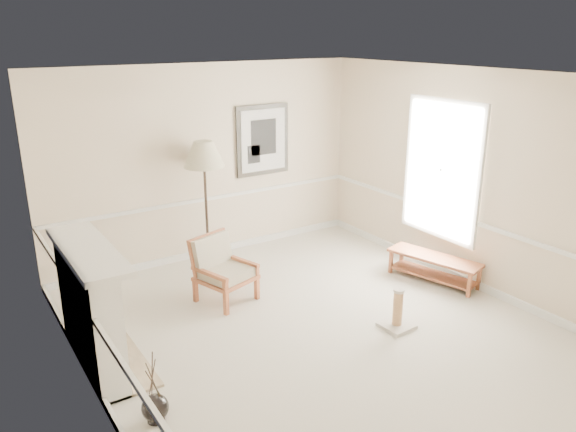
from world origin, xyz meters
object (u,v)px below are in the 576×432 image
object	(u,v)px
scratching_post	(397,316)
bench	(434,265)
floor_lamp	(204,158)
floor_vase	(155,408)
armchair	(220,266)

from	to	relation	value
scratching_post	bench	bearing A→B (deg)	27.08
bench	floor_lamp	bearing A→B (deg)	136.06
floor_lamp	bench	distance (m)	3.55
scratching_post	floor_vase	bearing A→B (deg)	-179.09
armchair	scratching_post	world-z (taller)	armchair
floor_vase	armchair	bearing A→B (deg)	49.55
bench	floor_vase	bearing A→B (deg)	-170.44
floor_lamp	floor_vase	bearing A→B (deg)	-123.01
armchair	bench	distance (m)	2.95
floor_lamp	scratching_post	size ratio (longest dim) A/B	3.74
floor_lamp	scratching_post	xyz separation A→B (m)	(1.03, -2.95, -1.46)
armchair	floor_lamp	bearing A→B (deg)	55.11
floor_vase	bench	distance (m)	4.36
floor_lamp	scratching_post	world-z (taller)	floor_lamp
bench	scratching_post	xyz separation A→B (m)	(-1.32, -0.68, -0.09)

